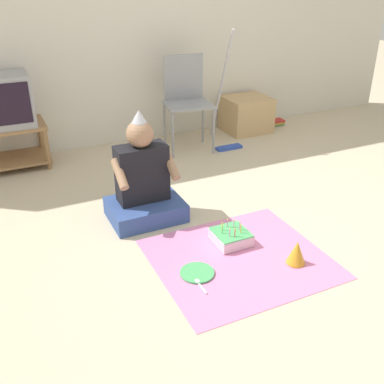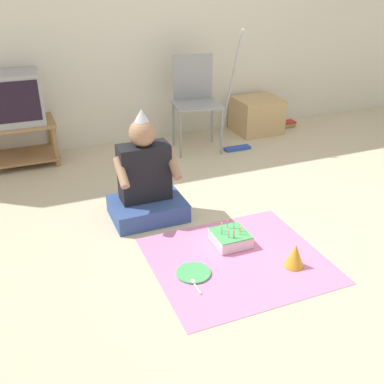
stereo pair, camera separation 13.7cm
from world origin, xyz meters
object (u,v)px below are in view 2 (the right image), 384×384
tv (16,98)px  book_pile (287,124)px  person_seated (146,184)px  paper_plate (194,273)px  dust_mop (234,114)px  party_hat_blue (295,255)px  cardboard_box_stack (257,115)px  folding_chair (195,95)px  birthday_cake (230,238)px

tv → book_pile: size_ratio=2.42×
person_seated → paper_plate: bearing=-86.8°
tv → paper_plate: (0.82, -2.26, -0.63)m
book_pile → paper_plate: book_pile is taller
dust_mop → party_hat_blue: size_ratio=7.66×
cardboard_box_stack → paper_plate: cardboard_box_stack is taller
folding_chair → party_hat_blue: bearing=-96.1°
dust_mop → tv: bearing=170.3°
folding_chair → cardboard_box_stack: bearing=12.6°
folding_chair → person_seated: bearing=-126.6°
book_pile → birthday_cake: bearing=-131.3°
paper_plate → person_seated: bearing=93.2°
folding_chair → dust_mop: 0.45m
party_hat_blue → paper_plate: (-0.62, 0.17, -0.07)m
tv → folding_chair: (1.68, -0.22, -0.09)m
person_seated → folding_chair: bearing=53.4°
party_hat_blue → book_pile: bearing=57.9°
cardboard_box_stack → tv: bearing=179.3°
person_seated → party_hat_blue: person_seated is taller
cardboard_box_stack → book_pile: bearing=0.1°
cardboard_box_stack → paper_plate: 2.81m
party_hat_blue → folding_chair: bearing=83.9°
tv → cardboard_box_stack: (2.53, -0.03, -0.45)m
book_pile → party_hat_blue: size_ratio=1.21×
dust_mop → cardboard_box_stack: bearing=34.6°
dust_mop → person_seated: 1.68m
person_seated → birthday_cake: person_seated is taller
folding_chair → book_pile: folding_chair is taller
folding_chair → birthday_cake: (-0.50, -1.82, -0.50)m
dust_mop → party_hat_blue: (-0.61, -2.07, -0.27)m
tv → folding_chair: folding_chair is taller
party_hat_blue → birthday_cake: bearing=123.7°
cardboard_box_stack → birthday_cake: (-1.34, -2.01, -0.15)m
cardboard_box_stack → dust_mop: (-0.47, -0.32, 0.15)m
dust_mop → paper_plate: (-1.24, -1.91, -0.34)m
birthday_cake → dust_mop: bearing=62.7°
book_pile → person_seated: 2.60m
tv → person_seated: size_ratio=0.55×
cardboard_box_stack → person_seated: person_seated is taller
paper_plate → book_pile: bearing=46.3°
book_pile → party_hat_blue: 2.83m
dust_mop → person_seated: dust_mop is taller
folding_chair → person_seated: (-0.91, -1.22, -0.28)m
paper_plate → party_hat_blue: bearing=-15.0°
party_hat_blue → person_seated: bearing=124.2°
cardboard_box_stack → party_hat_blue: cardboard_box_stack is taller
party_hat_blue → paper_plate: party_hat_blue is taller
book_pile → party_hat_blue: party_hat_blue is taller
folding_chair → paper_plate: 2.28m
folding_chair → paper_plate: (-0.86, -2.04, -0.54)m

